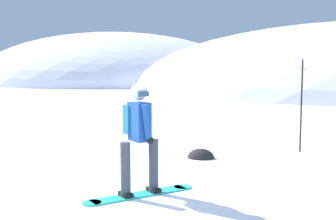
# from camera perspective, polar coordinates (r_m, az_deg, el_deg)

# --- Properties ---
(ground_plane) EXTENTS (300.00, 300.00, 0.00)m
(ground_plane) POSITION_cam_1_polar(r_m,az_deg,el_deg) (6.45, -5.85, -12.11)
(ground_plane) COLOR white
(ridge_peak_far) EXTENTS (29.14, 26.23, 10.66)m
(ridge_peak_far) POSITION_cam_1_polar(r_m,az_deg,el_deg) (48.39, -6.99, 3.54)
(ridge_peak_far) COLOR white
(ridge_peak_far) RESTS_ON ground
(snowboarder_main) EXTENTS (1.45, 1.31, 1.71)m
(snowboarder_main) POSITION_cam_1_polar(r_m,az_deg,el_deg) (6.71, -3.79, -3.29)
(snowboarder_main) COLOR #23B7A3
(snowboarder_main) RESTS_ON ground
(piste_marker_near) EXTENTS (0.20, 0.20, 2.15)m
(piste_marker_near) POSITION_cam_1_polar(r_m,az_deg,el_deg) (10.45, 16.77, 1.42)
(piste_marker_near) COLOR black
(piste_marker_near) RESTS_ON ground
(rock_dark) EXTENTS (0.57, 0.48, 0.40)m
(rock_dark) POSITION_cam_1_polar(r_m,az_deg,el_deg) (9.53, 4.24, -6.16)
(rock_dark) COLOR #282628
(rock_dark) RESTS_ON ground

